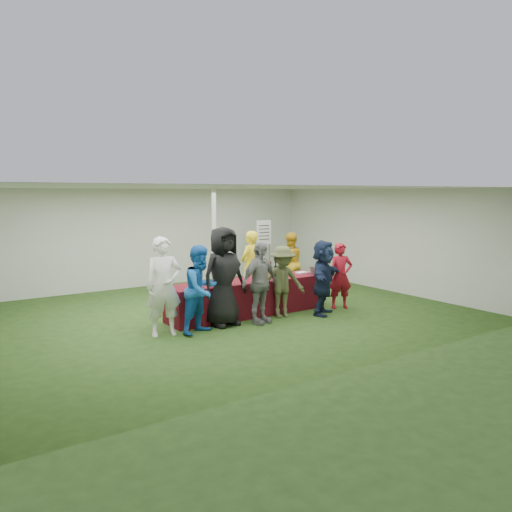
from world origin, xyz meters
TOP-DOWN VIEW (x-y plane):
  - ground at (0.00, 0.00)m, footprint 60.00×60.00m
  - tent at (0.50, 1.20)m, footprint 10.00×10.00m
  - serving_table at (0.47, -0.32)m, footprint 3.60×0.80m
  - wine_bottles at (1.10, -0.17)m, footprint 0.72×0.15m
  - wine_glasses at (-0.41, -0.57)m, footprint 1.24×0.10m
  - water_bottle at (0.48, -0.24)m, footprint 0.07×0.07m
  - bar_towel at (1.97, -0.27)m, footprint 0.25×0.18m
  - dump_bucket at (2.15, -0.54)m, footprint 0.26×0.26m
  - wine_list_sign at (2.98, 2.71)m, footprint 0.50×0.03m
  - staff_pourer at (1.29, 0.87)m, footprint 0.73×0.62m
  - staff_back at (2.65, 1.06)m, footprint 0.80×0.65m
  - customer_0 at (-1.65, -0.78)m, footprint 0.72×0.53m
  - customer_1 at (-1.01, -1.01)m, footprint 0.97×0.88m
  - customer_2 at (-0.40, -0.78)m, footprint 1.02×0.72m
  - customer_3 at (0.27, -1.05)m, footprint 1.03×0.62m
  - customer_4 at (0.95, -0.91)m, footprint 1.08×0.77m
  - customer_5 at (1.81, -1.20)m, footprint 1.49×1.24m
  - customer_6 at (2.51, -0.99)m, footprint 0.64×0.54m

SIDE VIEW (x-z plane):
  - ground at x=0.00m, z-range 0.00..0.00m
  - serving_table at x=0.47m, z-range 0.00..0.75m
  - customer_6 at x=2.51m, z-range 0.00..1.48m
  - customer_4 at x=0.95m, z-range 0.00..1.50m
  - bar_towel at x=1.97m, z-range 0.75..0.78m
  - staff_back at x=2.65m, z-range 0.00..1.57m
  - customer_5 at x=1.81m, z-range 0.00..1.60m
  - customer_3 at x=0.27m, z-range 0.00..1.64m
  - customer_1 at x=-1.01m, z-range 0.00..1.64m
  - dump_bucket at x=2.15m, z-range 0.75..0.93m
  - staff_pourer at x=1.29m, z-range 0.00..1.68m
  - water_bottle at x=0.48m, z-range 0.74..0.97m
  - wine_glasses at x=-0.41m, z-range 0.78..0.94m
  - wine_bottles at x=1.10m, z-range 0.71..1.03m
  - customer_0 at x=-1.65m, z-range 0.00..1.81m
  - customer_2 at x=-0.40m, z-range 0.00..1.95m
  - wine_list_sign at x=2.98m, z-range 0.42..2.22m
  - tent at x=0.50m, z-range -3.65..6.35m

